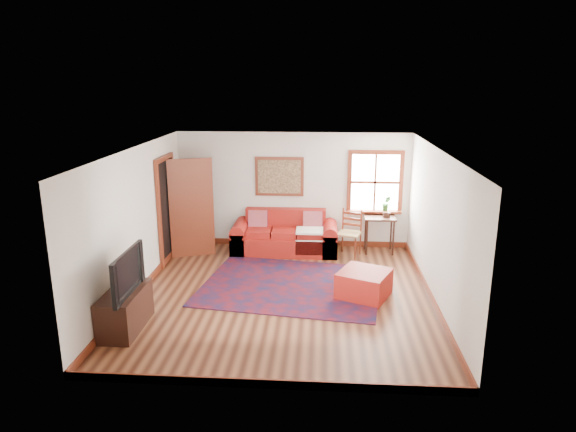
# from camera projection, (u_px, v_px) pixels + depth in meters

# --- Properties ---
(ground) EXTENTS (5.50, 5.50, 0.00)m
(ground) POSITION_uv_depth(u_px,v_px,m) (284.00, 295.00, 8.81)
(ground) COLOR #3E1C10
(ground) RESTS_ON ground
(room_envelope) EXTENTS (5.04, 5.54, 2.52)m
(room_envelope) POSITION_uv_depth(u_px,v_px,m) (283.00, 201.00, 8.39)
(room_envelope) COLOR silver
(room_envelope) RESTS_ON ground
(window) EXTENTS (1.18, 0.20, 1.38)m
(window) POSITION_uv_depth(u_px,v_px,m) (376.00, 189.00, 10.95)
(window) COLOR white
(window) RESTS_ON ground
(doorway) EXTENTS (0.89, 1.08, 2.14)m
(doorway) POSITION_uv_depth(u_px,v_px,m) (182.00, 207.00, 10.39)
(doorway) COLOR black
(doorway) RESTS_ON ground
(framed_artwork) EXTENTS (1.05, 0.07, 0.85)m
(framed_artwork) POSITION_uv_depth(u_px,v_px,m) (279.00, 177.00, 11.03)
(framed_artwork) COLOR maroon
(framed_artwork) RESTS_ON ground
(persian_rug) EXTENTS (3.42, 2.89, 0.02)m
(persian_rug) POSITION_uv_depth(u_px,v_px,m) (291.00, 285.00, 9.20)
(persian_rug) COLOR #560C13
(persian_rug) RESTS_ON ground
(red_leather_sofa) EXTENTS (2.23, 0.92, 0.87)m
(red_leather_sofa) POSITION_uv_depth(u_px,v_px,m) (285.00, 238.00, 10.97)
(red_leather_sofa) COLOR #9F1A14
(red_leather_sofa) RESTS_ON ground
(red_ottoman) EXTENTS (1.04, 1.04, 0.45)m
(red_ottoman) POSITION_uv_depth(u_px,v_px,m) (364.00, 284.00, 8.71)
(red_ottoman) COLOR #9F1A14
(red_ottoman) RESTS_ON ground
(side_table) EXTENTS (0.65, 0.49, 0.78)m
(side_table) POSITION_uv_depth(u_px,v_px,m) (380.00, 223.00, 10.82)
(side_table) COLOR black
(side_table) RESTS_ON ground
(ladder_back_chair) EXTENTS (0.57, 0.56, 0.97)m
(ladder_back_chair) POSITION_uv_depth(u_px,v_px,m) (350.00, 231.00, 10.66)
(ladder_back_chair) COLOR tan
(ladder_back_chair) RESTS_ON ground
(media_cabinet) EXTENTS (0.49, 1.09, 0.60)m
(media_cabinet) POSITION_uv_depth(u_px,v_px,m) (125.00, 310.00, 7.56)
(media_cabinet) COLOR black
(media_cabinet) RESTS_ON ground
(television) EXTENTS (0.15, 1.12, 0.65)m
(television) POSITION_uv_depth(u_px,v_px,m) (121.00, 273.00, 7.31)
(television) COLOR black
(television) RESTS_ON media_cabinet
(candle_hurricane) EXTENTS (0.12, 0.12, 0.18)m
(candle_hurricane) POSITION_uv_depth(u_px,v_px,m) (136.00, 275.00, 7.85)
(candle_hurricane) COLOR silver
(candle_hurricane) RESTS_ON media_cabinet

